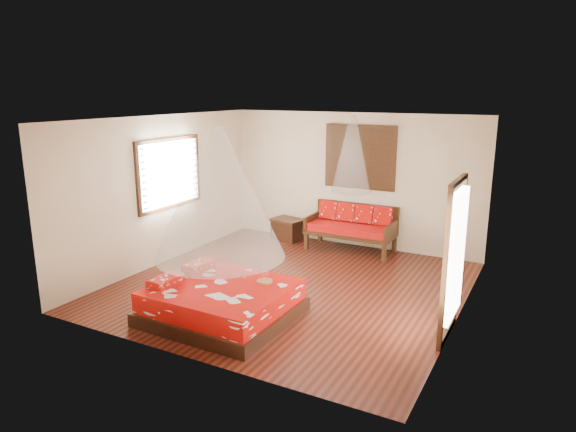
# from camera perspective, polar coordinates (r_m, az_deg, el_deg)

# --- Properties ---
(room) EXTENTS (5.54, 5.54, 2.84)m
(room) POSITION_cam_1_polar(r_m,az_deg,el_deg) (8.41, 0.31, 1.17)
(room) COLOR black
(room) RESTS_ON ground
(bed) EXTENTS (1.99, 1.81, 0.63)m
(bed) POSITION_cam_1_polar(r_m,az_deg,el_deg) (7.62, -7.44, -9.43)
(bed) COLOR black
(bed) RESTS_ON floor
(daybed) EXTENTS (1.79, 0.80, 0.95)m
(daybed) POSITION_cam_1_polar(r_m,az_deg,el_deg) (10.66, 7.12, -1.06)
(daybed) COLOR black
(daybed) RESTS_ON floor
(storage_chest) EXTENTS (0.76, 0.62, 0.47)m
(storage_chest) POSITION_cam_1_polar(r_m,az_deg,el_deg) (11.42, -0.03, -1.43)
(storage_chest) COLOR black
(storage_chest) RESTS_ON floor
(shutter_panel) EXTENTS (1.52, 0.06, 1.32)m
(shutter_panel) POSITION_cam_1_polar(r_m,az_deg,el_deg) (10.71, 7.99, 6.50)
(shutter_panel) COLOR black
(shutter_panel) RESTS_ON wall_back
(window_left) EXTENTS (0.10, 1.74, 1.34)m
(window_left) POSITION_cam_1_polar(r_m,az_deg,el_deg) (10.04, -12.99, 4.64)
(window_left) COLOR black
(window_left) RESTS_ON wall_left
(glazed_door) EXTENTS (0.08, 1.02, 2.16)m
(glazed_door) POSITION_cam_1_polar(r_m,az_deg,el_deg) (7.09, 17.76, -4.72)
(glazed_door) COLOR black
(glazed_door) RESTS_ON floor
(wine_tray) EXTENTS (0.23, 0.23, 0.19)m
(wine_tray) POSITION_cam_1_polar(r_m,az_deg,el_deg) (7.58, -2.61, -7.02)
(wine_tray) COLOR brown
(wine_tray) RESTS_ON bed
(mosquito_net_main) EXTENTS (1.84, 1.84, 1.80)m
(mosquito_net_main) POSITION_cam_1_polar(r_m,az_deg,el_deg) (7.13, -7.74, 2.43)
(mosquito_net_main) COLOR white
(mosquito_net_main) RESTS_ON ceiling
(mosquito_net_daybed) EXTENTS (0.78, 0.78, 1.50)m
(mosquito_net_daybed) POSITION_cam_1_polar(r_m,az_deg,el_deg) (10.26, 7.10, 6.78)
(mosquito_net_daybed) COLOR white
(mosquito_net_daybed) RESTS_ON ceiling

